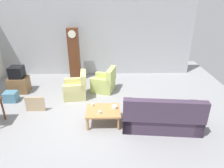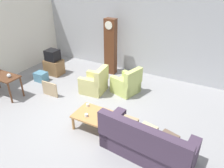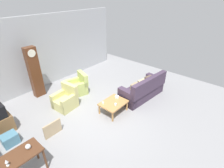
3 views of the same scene
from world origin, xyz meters
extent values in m
plane|color=gray|center=(0.00, 0.00, 0.00)|extent=(10.40, 10.40, 0.00)
cube|color=#ADAFB5|center=(0.00, 3.60, 1.60)|extent=(8.40, 0.16, 3.20)
cube|color=#423347|center=(1.97, -0.55, 0.22)|extent=(2.17, 1.05, 0.44)
cube|color=#423347|center=(1.93, -0.90, 0.74)|extent=(2.11, 0.41, 0.60)
cube|color=#423347|center=(2.89, -0.64, 0.34)|extent=(0.32, 0.86, 0.68)
cube|color=#423347|center=(1.04, -0.45, 0.34)|extent=(0.32, 0.86, 0.68)
cube|color=brown|center=(2.45, -0.55, 0.62)|extent=(0.38, 0.21, 0.36)
cube|color=#C6B284|center=(1.97, -0.50, 0.62)|extent=(0.38, 0.19, 0.36)
cube|color=#9E8966|center=(1.49, -0.45, 0.62)|extent=(0.36, 0.13, 0.36)
cube|color=#CCC67A|center=(-0.66, 1.31, 0.20)|extent=(0.83, 0.83, 0.40)
cube|color=#CCC67A|center=(-0.34, 1.34, 0.66)|extent=(0.25, 0.77, 0.52)
cube|color=#CCC67A|center=(-0.69, 1.60, 0.30)|extent=(0.77, 0.23, 0.60)
cube|color=#CCC67A|center=(-0.63, 1.01, 0.30)|extent=(0.77, 0.23, 0.60)
cube|color=#BECD6E|center=(0.33, 1.79, 0.20)|extent=(0.94, 0.94, 0.40)
cube|color=#BECD6E|center=(0.64, 1.70, 0.66)|extent=(0.39, 0.78, 0.52)
cube|color=#BECD6E|center=(0.41, 2.08, 0.30)|extent=(0.77, 0.37, 0.60)
cube|color=#BECD6E|center=(0.25, 1.51, 0.30)|extent=(0.77, 0.37, 0.60)
cube|color=#B27F47|center=(0.36, -0.32, 0.41)|extent=(0.96, 0.76, 0.05)
cylinder|color=#B27F47|center=(-0.06, -0.64, 0.19)|extent=(0.07, 0.07, 0.38)
cylinder|color=#B27F47|center=(0.79, -0.64, 0.19)|extent=(0.07, 0.07, 0.38)
cylinder|color=#B27F47|center=(-0.06, 0.01, 0.19)|extent=(0.07, 0.07, 0.38)
cylinder|color=#B27F47|center=(0.79, 0.01, 0.19)|extent=(0.07, 0.07, 0.38)
cube|color=#56331E|center=(-3.16, -0.31, 0.73)|extent=(1.30, 0.56, 0.04)
cylinder|color=#56331E|center=(-2.56, -0.54, 0.35)|extent=(0.06, 0.06, 0.71)
cylinder|color=#56331E|center=(-2.56, -0.07, 0.35)|extent=(0.06, 0.06, 0.71)
cube|color=#562D19|center=(-0.86, 2.92, 1.09)|extent=(0.44, 0.28, 2.17)
cylinder|color=silver|center=(-0.86, 2.77, 1.95)|extent=(0.30, 0.02, 0.30)
cube|color=brown|center=(-2.80, 1.75, 0.29)|extent=(0.68, 0.52, 0.59)
cube|color=black|center=(-2.80, 1.75, 0.80)|extent=(0.48, 0.44, 0.42)
cube|color=tan|center=(-1.79, 0.38, 0.25)|extent=(0.60, 0.05, 0.49)
cube|color=teal|center=(-2.83, 1.04, 0.17)|extent=(0.43, 0.36, 0.35)
sphere|color=silver|center=(-2.77, -0.29, 0.81)|extent=(0.13, 0.13, 0.13)
cylinder|color=white|center=(0.05, -0.09, 0.47)|extent=(0.08, 0.08, 0.08)
cylinder|color=silver|center=(0.28, -0.49, 0.47)|extent=(0.09, 0.09, 0.08)
cylinder|color=white|center=(0.69, -0.22, 0.47)|extent=(0.16, 0.16, 0.07)
camera|label=1|loc=(0.49, -5.25, 3.53)|focal=32.81mm
camera|label=2|loc=(3.00, -4.19, 3.86)|focal=34.98mm
camera|label=3|loc=(-3.59, -3.66, 4.11)|focal=27.28mm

